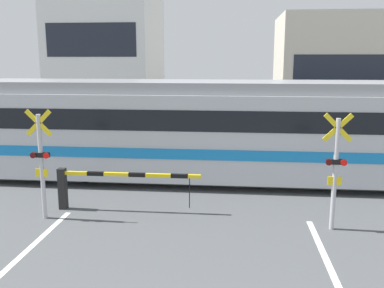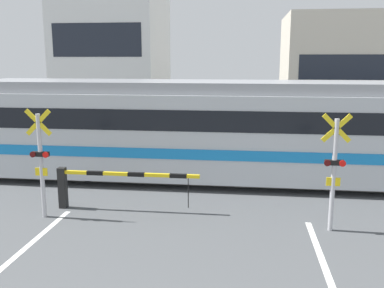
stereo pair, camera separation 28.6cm
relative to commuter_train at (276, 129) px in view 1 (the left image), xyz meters
name	(u,v)px [view 1 (the left image)]	position (x,y,z in m)	size (l,w,h in m)	color
rail_track_near	(196,184)	(-2.57, -0.72, -1.73)	(50.00, 0.10, 0.08)	gray
rail_track_far	(199,173)	(-2.57, 0.72, -1.73)	(50.00, 0.10, 0.08)	gray
commuter_train	(276,129)	(0.00, 0.00, 0.00)	(20.11, 2.89, 3.32)	#B7BCC1
crossing_barrier_near	(97,182)	(-4.98, -3.25, -0.98)	(3.87, 0.20, 1.13)	black
crossing_barrier_far	(265,142)	(-0.15, 2.80, -0.98)	(3.87, 0.20, 1.13)	black
crossing_signal_left	(41,160)	(-6.16, -3.98, -0.23)	(0.68, 0.15, 2.82)	#B2B2B7
crossing_signal_right	(335,167)	(1.03, -3.98, -0.23)	(0.68, 0.15, 2.82)	#B2B2B7
pedestrian	(194,125)	(-3.20, 5.43, -0.75)	(0.38, 0.23, 1.77)	#23232D
building_left_of_street	(108,50)	(-9.35, 12.71, 2.82)	(6.08, 6.32, 9.19)	white
building_right_of_street	(333,72)	(4.44, 12.71, 1.50)	(6.51, 6.32, 6.54)	beige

